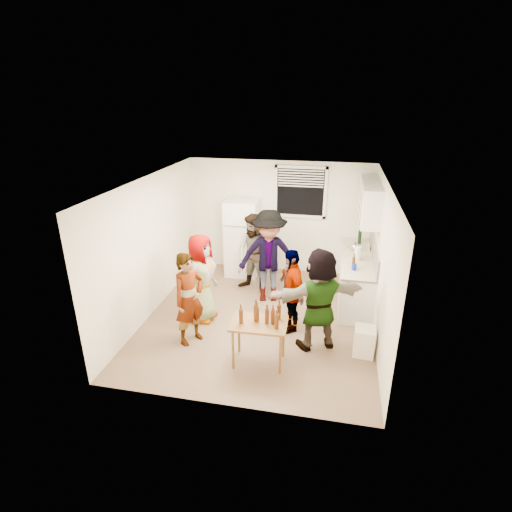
% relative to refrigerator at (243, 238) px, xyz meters
% --- Properties ---
extents(room, '(4.00, 4.50, 2.50)m').
position_rel_refrigerator_xyz_m(room, '(0.75, -1.88, -0.85)').
color(room, white).
rests_on(room, ground).
extents(window, '(1.12, 0.10, 1.06)m').
position_rel_refrigerator_xyz_m(window, '(1.20, 0.33, 1.00)').
color(window, white).
rests_on(window, room).
extents(refrigerator, '(0.70, 0.70, 1.70)m').
position_rel_refrigerator_xyz_m(refrigerator, '(0.00, 0.00, 0.00)').
color(refrigerator, white).
rests_on(refrigerator, ground).
extents(counter_lower, '(0.60, 2.20, 0.86)m').
position_rel_refrigerator_xyz_m(counter_lower, '(2.45, -0.73, -0.42)').
color(counter_lower, white).
rests_on(counter_lower, ground).
extents(countertop, '(0.64, 2.22, 0.04)m').
position_rel_refrigerator_xyz_m(countertop, '(2.45, -0.73, 0.03)').
color(countertop, beige).
rests_on(countertop, counter_lower).
extents(backsplash, '(0.03, 2.20, 0.36)m').
position_rel_refrigerator_xyz_m(backsplash, '(2.74, -0.73, 0.23)').
color(backsplash, '#B4AEA6').
rests_on(backsplash, countertop).
extents(upper_cabinets, '(0.34, 1.60, 0.70)m').
position_rel_refrigerator_xyz_m(upper_cabinets, '(2.58, -0.53, 1.10)').
color(upper_cabinets, white).
rests_on(upper_cabinets, room).
extents(kettle, '(0.28, 0.26, 0.19)m').
position_rel_refrigerator_xyz_m(kettle, '(2.40, -0.43, 0.05)').
color(kettle, silver).
rests_on(kettle, countertop).
extents(paper_towel, '(0.12, 0.12, 0.26)m').
position_rel_refrigerator_xyz_m(paper_towel, '(2.43, -0.93, 0.05)').
color(paper_towel, white).
rests_on(paper_towel, countertop).
extents(wine_bottle, '(0.07, 0.07, 0.29)m').
position_rel_refrigerator_xyz_m(wine_bottle, '(2.50, -0.02, 0.05)').
color(wine_bottle, black).
rests_on(wine_bottle, countertop).
extents(beer_bottle_counter, '(0.06, 0.06, 0.22)m').
position_rel_refrigerator_xyz_m(beer_bottle_counter, '(2.35, -1.37, 0.05)').
color(beer_bottle_counter, '#47230C').
rests_on(beer_bottle_counter, countertop).
extents(blue_cup, '(0.08, 0.08, 0.11)m').
position_rel_refrigerator_xyz_m(blue_cup, '(2.37, -1.41, 0.05)').
color(blue_cup, '#0E21B7').
rests_on(blue_cup, countertop).
extents(picture_frame, '(0.02, 0.19, 0.15)m').
position_rel_refrigerator_xyz_m(picture_frame, '(2.67, -0.34, 0.13)').
color(picture_frame, '#E5C053').
rests_on(picture_frame, countertop).
extents(trash_bin, '(0.34, 0.34, 0.46)m').
position_rel_refrigerator_xyz_m(trash_bin, '(2.55, -2.62, -0.60)').
color(trash_bin, white).
rests_on(trash_bin, ground).
extents(serving_table, '(0.84, 0.58, 0.70)m').
position_rel_refrigerator_xyz_m(serving_table, '(0.99, -3.15, -0.85)').
color(serving_table, brown).
rests_on(serving_table, ground).
extents(beer_bottle_table, '(0.07, 0.07, 0.26)m').
position_rel_refrigerator_xyz_m(beer_bottle_table, '(0.93, -3.10, -0.15)').
color(beer_bottle_table, '#47230C').
rests_on(beer_bottle_table, serving_table).
extents(red_cup, '(0.09, 0.09, 0.13)m').
position_rel_refrigerator_xyz_m(red_cup, '(1.18, -3.01, -0.15)').
color(red_cup, red).
rests_on(red_cup, serving_table).
extents(guest_grey, '(1.70, 1.01, 0.51)m').
position_rel_refrigerator_xyz_m(guest_grey, '(-0.25, -2.09, -0.85)').
color(guest_grey, gray).
rests_on(guest_grey, ground).
extents(guest_stripe, '(1.62, 1.28, 0.37)m').
position_rel_refrigerator_xyz_m(guest_stripe, '(-0.21, -2.81, -0.85)').
color(guest_stripe, '#141933').
rests_on(guest_stripe, ground).
extents(guest_back_left, '(1.35, 1.82, 0.62)m').
position_rel_refrigerator_xyz_m(guest_back_left, '(0.45, -0.84, -0.85)').
color(guest_back_left, brown).
rests_on(guest_back_left, ground).
extents(guest_back_right, '(1.53, 2.04, 0.68)m').
position_rel_refrigerator_xyz_m(guest_back_right, '(0.78, -1.13, -0.85)').
color(guest_back_right, '#3E3E43').
rests_on(guest_back_right, ground).
extents(guest_black, '(1.71, 1.48, 0.36)m').
position_rel_refrigerator_xyz_m(guest_black, '(1.33, -2.11, -0.85)').
color(guest_black, black).
rests_on(guest_black, ground).
extents(guest_orange, '(2.11, 2.17, 0.50)m').
position_rel_refrigerator_xyz_m(guest_orange, '(1.82, -2.54, -0.85)').
color(guest_orange, '#F18E4E').
rests_on(guest_orange, ground).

